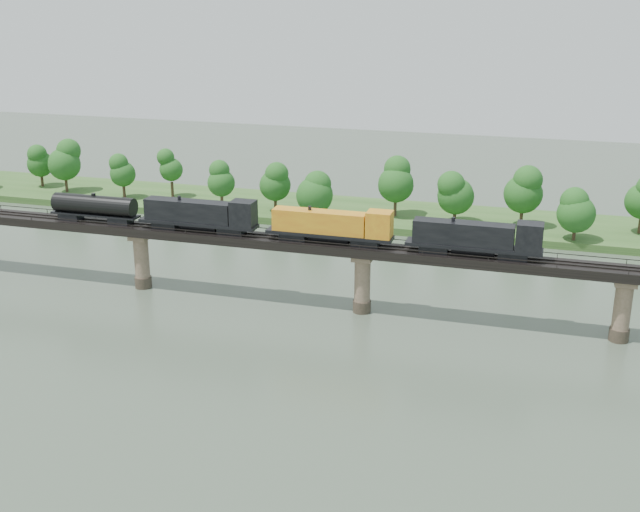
# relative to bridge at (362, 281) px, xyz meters

# --- Properties ---
(ground) EXTENTS (400.00, 400.00, 0.00)m
(ground) POSITION_rel_bridge_xyz_m (0.00, -30.00, -5.46)
(ground) COLOR #384536
(ground) RESTS_ON ground
(far_bank) EXTENTS (300.00, 24.00, 1.60)m
(far_bank) POSITION_rel_bridge_xyz_m (0.00, 55.00, -4.66)
(far_bank) COLOR #2E5221
(far_bank) RESTS_ON ground
(bridge) EXTENTS (236.00, 30.00, 11.50)m
(bridge) POSITION_rel_bridge_xyz_m (0.00, 0.00, 0.00)
(bridge) COLOR #473A2D
(bridge) RESTS_ON ground
(bridge_superstructure) EXTENTS (220.00, 4.90, 0.75)m
(bridge_superstructure) POSITION_rel_bridge_xyz_m (0.00, 0.00, 6.33)
(bridge_superstructure) COLOR black
(bridge_superstructure) RESTS_ON bridge
(far_treeline) EXTENTS (289.06, 17.54, 13.60)m
(far_treeline) POSITION_rel_bridge_xyz_m (-8.21, 50.52, 3.37)
(far_treeline) COLOR #382619
(far_treeline) RESTS_ON far_bank
(freight_train) EXTENTS (84.63, 3.30, 5.83)m
(freight_train) POSITION_rel_bridge_xyz_m (-13.14, -0.00, 8.82)
(freight_train) COLOR black
(freight_train) RESTS_ON bridge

